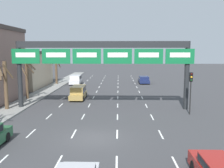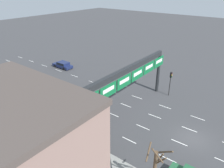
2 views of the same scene
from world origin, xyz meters
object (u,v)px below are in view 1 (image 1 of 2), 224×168
(tree_bare_closest, at_px, (56,69))
(sign_gantry, at_px, (102,55))
(tree_bare_second, at_px, (5,82))
(tree_bare_furthest, at_px, (27,78))
(traffic_light_near_gantry, at_px, (191,84))
(car_navy, at_px, (144,80))
(suv_white, at_px, (76,79))
(suv_gold, at_px, (78,92))

(tree_bare_closest, bearing_deg, sign_gantry, -63.33)
(tree_bare_second, distance_m, tree_bare_furthest, 5.79)
(traffic_light_near_gantry, distance_m, tree_bare_second, 19.04)
(traffic_light_near_gantry, bearing_deg, car_navy, 95.02)
(suv_white, distance_m, car_navy, 13.22)
(sign_gantry, height_order, suv_white, sign_gantry)
(car_navy, bearing_deg, tree_bare_second, -126.07)
(traffic_light_near_gantry, bearing_deg, suv_white, 124.28)
(suv_gold, height_order, tree_bare_furthest, tree_bare_furthest)
(tree_bare_second, bearing_deg, tree_bare_closest, 89.63)
(sign_gantry, distance_m, tree_bare_furthest, 11.42)
(suv_white, distance_m, suv_gold, 14.83)
(tree_bare_second, relative_size, tree_bare_furthest, 1.09)
(suv_gold, height_order, traffic_light_near_gantry, traffic_light_near_gantry)
(sign_gantry, bearing_deg, traffic_light_near_gantry, -14.81)
(suv_white, bearing_deg, car_navy, 9.06)
(sign_gantry, xyz_separation_m, tree_bare_second, (-10.16, -1.11, -2.82))
(tree_bare_closest, xyz_separation_m, tree_bare_second, (-0.13, -21.08, 0.10))
(car_navy, relative_size, traffic_light_near_gantry, 1.16)
(sign_gantry, relative_size, car_navy, 3.99)
(traffic_light_near_gantry, height_order, tree_bare_second, tree_bare_second)
(sign_gantry, xyz_separation_m, tree_bare_furthest, (-9.99, 4.67, -2.97))
(sign_gantry, relative_size, traffic_light_near_gantry, 4.62)
(suv_white, xyz_separation_m, tree_bare_second, (-3.81, -21.06, 2.02))
(sign_gantry, distance_m, suv_white, 21.49)
(car_navy, bearing_deg, sign_gantry, -106.90)
(suv_gold, height_order, tree_bare_closest, tree_bare_closest)
(suv_gold, bearing_deg, car_navy, 58.45)
(suv_white, xyz_separation_m, suv_gold, (2.83, -14.55, -0.00))
(sign_gantry, distance_m, tree_bare_closest, 22.54)
(suv_white, relative_size, traffic_light_near_gantry, 0.93)
(sign_gantry, relative_size, tree_bare_furthest, 3.75)
(tree_bare_closest, bearing_deg, traffic_light_near_gantry, -49.78)
(sign_gantry, xyz_separation_m, suv_white, (-6.36, 19.95, -4.85))
(suv_white, distance_m, tree_bare_furthest, 15.82)
(sign_gantry, xyz_separation_m, car_navy, (6.69, 22.03, -5.07))
(tree_bare_second, bearing_deg, tree_bare_furthest, 88.25)
(suv_white, xyz_separation_m, tree_bare_furthest, (-3.63, -15.28, 1.88))
(suv_gold, distance_m, traffic_light_near_gantry, 14.72)
(suv_gold, height_order, tree_bare_second, tree_bare_second)
(tree_bare_furthest, bearing_deg, suv_gold, 6.39)
(traffic_light_near_gantry, height_order, tree_bare_closest, tree_bare_closest)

